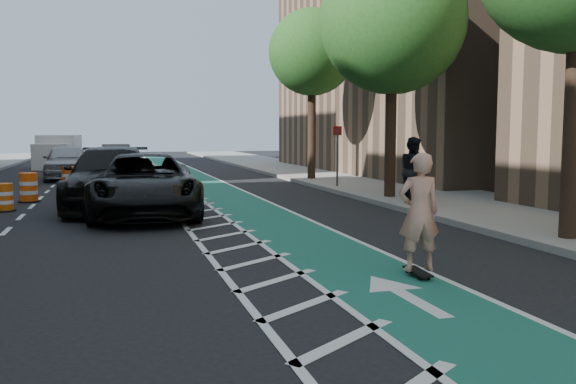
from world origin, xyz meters
name	(u,v)px	position (x,y,z in m)	size (l,w,h in m)	color
ground	(168,268)	(0.00, 0.00, 0.00)	(120.00, 120.00, 0.00)	black
bike_lane	(231,199)	(3.00, 10.00, 0.01)	(2.00, 90.00, 0.01)	#195844
buffer_strip	(186,200)	(1.50, 10.00, 0.01)	(1.40, 90.00, 0.01)	silver
sidewalk_right	(405,191)	(9.50, 10.00, 0.07)	(5.00, 90.00, 0.15)	gray
curb_right	(343,193)	(7.05, 10.00, 0.08)	(0.12, 90.00, 0.16)	gray
tree_r_c	(392,21)	(7.90, 8.00, 5.77)	(4.20, 4.20, 7.90)	#382619
tree_r_d	(312,53)	(7.90, 16.00, 5.77)	(4.20, 4.20, 7.90)	#382619
sign_post	(337,155)	(7.60, 12.00, 1.35)	(0.35, 0.08, 2.47)	#4C4C4C
skateboard	(418,272)	(3.70, -1.76, 0.08)	(0.28, 0.77, 0.10)	black
skateboarder	(419,212)	(3.70, -1.76, 1.02)	(0.67, 0.44, 1.84)	tan
suv_near	(145,185)	(0.00, 6.64, 0.84)	(2.78, 6.04, 1.68)	black
suv_far	(112,178)	(-0.85, 8.53, 0.90)	(2.53, 6.23, 1.81)	black
car_silver	(66,162)	(-2.88, 20.62, 0.85)	(2.00, 4.97, 1.69)	#A4A5AA
car_grey	(116,157)	(-0.52, 27.77, 0.76)	(1.60, 4.59, 1.51)	#5C5C61
pedestrian	(414,170)	(7.70, 5.97, 1.13)	(0.96, 0.74, 1.97)	black
box_truck	(58,153)	(-4.02, 30.53, 0.94)	(2.68, 5.11, 2.04)	white
barrel_a	(5,198)	(-3.80, 8.65, 0.38)	(0.59, 0.59, 0.80)	#D85B0B
barrel_b	(29,188)	(-3.43, 10.91, 0.45)	(0.69, 0.69, 0.95)	#FF580D
barrel_c	(69,179)	(-2.40, 14.50, 0.44)	(0.69, 0.69, 0.93)	#D6460B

